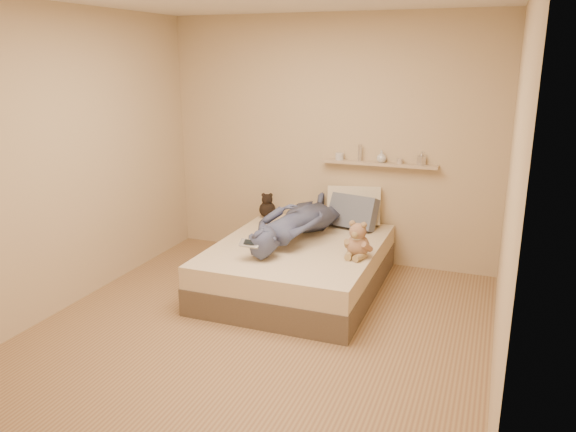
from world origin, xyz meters
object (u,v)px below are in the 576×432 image
at_px(person, 298,221).
at_px(pillow_cream, 354,206).
at_px(bed, 298,266).
at_px(game_console, 250,243).
at_px(teddy_bear, 358,242).
at_px(dark_plush, 267,207).
at_px(wall_shelf, 379,164).
at_px(pillow_grey, 353,212).

bearing_deg(person, pillow_cream, -109.62).
relative_size(bed, game_console, 10.33).
height_order(teddy_bear, pillow_cream, pillow_cream).
bearing_deg(dark_plush, pillow_cream, 5.57).
bearing_deg(wall_shelf, pillow_grey, -133.20).
relative_size(dark_plush, pillow_grey, 0.56).
relative_size(bed, dark_plush, 6.80).
distance_m(game_console, dark_plush, 1.39).
bearing_deg(wall_shelf, pillow_cream, -161.14).
distance_m(bed, dark_plush, 1.03).
height_order(bed, teddy_bear, teddy_bear).
relative_size(dark_plush, pillow_cream, 0.51).
distance_m(teddy_bear, wall_shelf, 1.19).
distance_m(dark_plush, wall_shelf, 1.31).
bearing_deg(pillow_grey, game_console, -114.32).
xyz_separation_m(bed, dark_plush, (-0.63, 0.74, 0.35)).
bearing_deg(pillow_grey, bed, -116.52).
distance_m(dark_plush, pillow_grey, 0.98).
height_order(bed, pillow_cream, pillow_cream).
height_order(dark_plush, pillow_grey, pillow_grey).
bearing_deg(pillow_cream, person, -119.09).
height_order(bed, dark_plush, dark_plush).
xyz_separation_m(teddy_bear, dark_plush, (-1.24, 0.90, -0.02)).
relative_size(bed, pillow_grey, 3.80).
bearing_deg(game_console, pillow_grey, 65.68).
distance_m(dark_plush, person, 0.82).
relative_size(teddy_bear, dark_plush, 1.20).
distance_m(pillow_cream, person, 0.78).
distance_m(dark_plush, pillow_cream, 0.96).
relative_size(person, wall_shelf, 1.28).
height_order(pillow_grey, wall_shelf, wall_shelf).
xyz_separation_m(bed, teddy_bear, (0.61, -0.16, 0.36)).
bearing_deg(dark_plush, person, -46.20).
bearing_deg(pillow_cream, dark_plush, -174.43).
height_order(dark_plush, wall_shelf, wall_shelf).
relative_size(pillow_cream, pillow_grey, 1.10).
height_order(dark_plush, pillow_cream, pillow_cream).
bearing_deg(teddy_bear, dark_plush, 144.20).
bearing_deg(dark_plush, wall_shelf, 8.27).
relative_size(bed, wall_shelf, 1.58).
relative_size(pillow_cream, person, 0.36).
height_order(bed, pillow_grey, pillow_grey).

